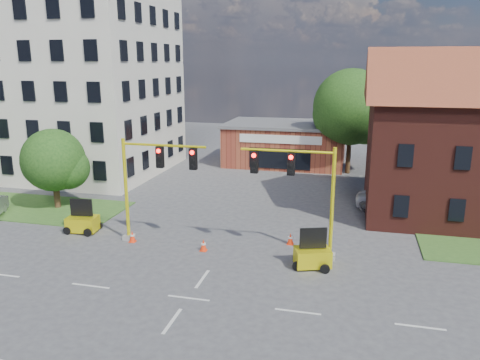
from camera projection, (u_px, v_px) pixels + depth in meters
The scene contains 15 objects.
ground at pixel (189, 298), 21.36m from camera, with size 120.00×120.00×0.00m, color #424245.
lane_markings at pixel (163, 334), 18.54m from camera, with size 60.00×36.00×0.01m, color silver, non-canonical shape.
office_block at pixel (65, 63), 44.06m from camera, with size 18.40×15.40×20.60m.
brick_shop at pixel (286, 143), 49.04m from camera, with size 12.40×8.40×4.30m.
tree_large at pixel (355, 110), 43.75m from camera, with size 7.48×7.12×9.91m.
tree_nw_front at pixel (57, 162), 33.65m from camera, with size 4.73×4.50×5.86m.
signal_mast_west at pixel (151, 178), 27.04m from camera, with size 5.30×0.60×6.20m.
signal_mast_east at pixel (302, 188), 25.03m from camera, with size 5.30×0.60×6.20m.
trailer_west at pixel (83, 222), 29.49m from camera, with size 1.95×1.41×2.08m.
trailer_east at pixel (312, 255), 24.45m from camera, with size 2.11×1.73×2.07m.
cone_a at pixel (132, 236), 27.94m from camera, with size 0.40×0.40×0.70m.
cone_b at pixel (203, 245), 26.62m from camera, with size 0.40×0.40×0.70m.
cone_c at pixel (301, 262), 24.37m from camera, with size 0.40×0.40×0.70m.
cone_d at pixel (290, 239), 27.57m from camera, with size 0.40×0.40×0.70m.
pickup_white at pixel (394, 201), 33.68m from camera, with size 2.43×5.27×1.47m, color white.
Camera 1 is at (6.91, -18.24, 10.51)m, focal length 35.00 mm.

